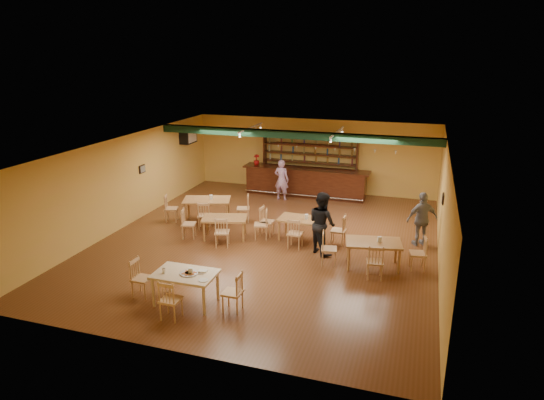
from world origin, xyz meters
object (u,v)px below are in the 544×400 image
(dining_table_c, at_px, (225,228))
(patron_right_a, at_px, (322,223))
(near_table, at_px, (186,288))
(bar_counter, at_px, (306,182))
(dining_table_b, at_px, (302,229))
(dining_table_d, at_px, (373,254))
(dining_table_a, at_px, (207,210))
(patron_bar, at_px, (282,180))

(dining_table_c, distance_m, patron_right_a, 3.19)
(near_table, relative_size, patron_right_a, 0.78)
(bar_counter, xyz_separation_m, dining_table_c, (-1.28, -5.31, -0.22))
(dining_table_b, bearing_deg, dining_table_d, -27.23)
(dining_table_b, distance_m, near_table, 4.90)
(dining_table_d, bearing_deg, dining_table_c, 160.93)
(dining_table_a, height_order, dining_table_b, dining_table_a)
(dining_table_c, bearing_deg, patron_bar, 67.24)
(bar_counter, height_order, patron_bar, patron_bar)
(dining_table_a, bearing_deg, patron_right_a, -36.86)
(bar_counter, relative_size, dining_table_a, 3.24)
(patron_bar, bearing_deg, dining_table_c, 88.64)
(dining_table_a, relative_size, dining_table_b, 1.12)
(dining_table_b, height_order, patron_right_a, patron_right_a)
(near_table, height_order, patron_right_a, patron_right_a)
(dining_table_d, distance_m, near_table, 5.13)
(bar_counter, height_order, dining_table_b, bar_counter)
(bar_counter, bearing_deg, dining_table_a, -121.48)
(dining_table_a, relative_size, dining_table_c, 1.15)
(near_table, bearing_deg, dining_table_c, 100.18)
(dining_table_b, distance_m, patron_right_a, 1.27)
(bar_counter, relative_size, dining_table_c, 3.72)
(dining_table_b, relative_size, near_table, 0.98)
(bar_counter, relative_size, patron_right_a, 2.78)
(dining_table_c, distance_m, dining_table_d, 4.72)
(dining_table_b, relative_size, dining_table_c, 1.02)
(dining_table_b, bearing_deg, near_table, -106.56)
(dining_table_c, bearing_deg, bar_counter, 60.15)
(dining_table_a, distance_m, dining_table_c, 1.75)
(near_table, distance_m, patron_bar, 8.55)
(dining_table_d, height_order, patron_right_a, patron_right_a)
(dining_table_a, distance_m, patron_right_a, 4.60)
(dining_table_c, distance_m, patron_bar, 4.54)
(dining_table_c, bearing_deg, dining_table_b, -2.05)
(patron_right_a, bearing_deg, bar_counter, -28.19)
(patron_bar, height_order, patron_right_a, patron_right_a)
(dining_table_d, bearing_deg, patron_right_a, 151.20)
(near_table, height_order, patron_bar, patron_bar)
(bar_counter, bearing_deg, dining_table_d, -60.71)
(dining_table_a, distance_m, dining_table_b, 3.59)
(dining_table_a, distance_m, patron_bar, 3.66)
(bar_counter, relative_size, dining_table_b, 3.64)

